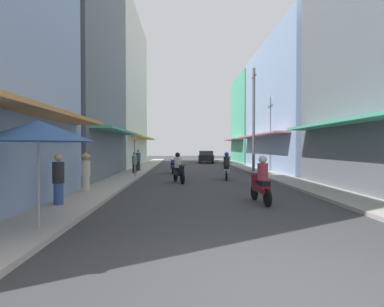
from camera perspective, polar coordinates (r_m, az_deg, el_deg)
name	(u,v)px	position (r m, az deg, el deg)	size (l,w,h in m)	color
ground_plane	(199,174)	(20.85, 1.34, -3.92)	(92.16, 92.16, 0.00)	#38383A
sidewalk_left	(132,174)	(21.08, -11.22, -3.72)	(1.71, 49.89, 0.12)	#ADA89E
sidewalk_right	(265,173)	(21.60, 13.59, -3.61)	(1.71, 49.89, 0.12)	#9E9991
building_left_mid	(59,58)	(20.40, -23.62, 16.07)	(7.05, 9.47, 14.27)	slate
building_left_far	(108,91)	(31.67, -15.45, 11.24)	(7.05, 13.91, 14.84)	silver
building_right_mid	(301,106)	(26.30, 19.74, 8.36)	(7.05, 13.62, 10.36)	#8CA5CC
building_right_far	(262,120)	(37.59, 12.94, 6.09)	(7.05, 8.71, 10.21)	#4CB28C
motorbike_black	(179,169)	(15.89, -2.53, -2.95)	(0.73, 1.75, 1.58)	black
motorbike_silver	(227,167)	(17.43, 6.52, -2.59)	(0.60, 1.79, 1.58)	black
motorbike_blue	(173,166)	(21.53, -3.64, -2.41)	(0.55, 1.81, 0.96)	black
motorbike_maroon	(261,182)	(10.24, 12.78, -5.24)	(0.55, 1.81, 1.58)	black
parked_car	(206,157)	(36.08, 2.67, -0.61)	(2.05, 4.21, 1.45)	black
pedestrian_midway	(58,181)	(9.99, -23.78, -4.75)	(0.34, 0.34, 1.65)	#334C8C
pedestrian_far	(86,171)	(12.55, -19.32, -3.07)	(0.44, 0.44, 1.65)	beige
pedestrian_foreground	(134,163)	(20.90, -10.74, -1.82)	(0.34, 0.34, 1.54)	#262628
pedestrian_crossing	(138,161)	(22.78, -10.05, -1.36)	(0.34, 0.34, 1.70)	#262628
vendor_umbrella	(38,131)	(7.25, -26.90, 3.80)	(2.31, 2.31, 2.42)	#99999E
utility_pole	(254,120)	(22.35, 11.51, 6.26)	(0.20, 1.20, 7.52)	#4C4C4F
street_sign_no_entry	(135,150)	(17.67, -10.69, 0.73)	(0.07, 0.60, 2.65)	gray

